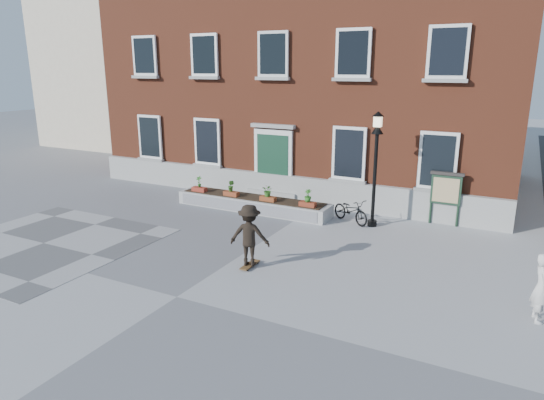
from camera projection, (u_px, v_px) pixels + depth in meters
The scene contains 10 objects.
ground at pixel (177, 297), 11.62m from camera, with size 100.00×100.00×0.00m, color #9B9B9E.
checker_patch at pixel (44, 243), 15.14m from camera, with size 6.00×6.00×0.01m, color #535356.
distant_building at pixel (147, 50), 35.00m from camera, with size 10.00×12.00×13.00m, color beige.
bicycle at pixel (351, 211), 17.07m from camera, with size 0.58×1.67×0.87m, color black.
bystander at pixel (541, 288), 10.34m from camera, with size 0.56×0.37×1.54m, color silver.
brick_building at pixel (323, 45), 22.79m from camera, with size 18.40×10.85×12.60m.
planter_assembly at pixel (253, 203), 18.56m from camera, with size 6.20×1.12×1.15m.
lamp_post at pixel (376, 154), 16.13m from camera, with size 0.40×0.40×3.93m.
notice_board at pixel (446, 190), 16.60m from camera, with size 1.10×0.16×1.87m.
skateboarder at pixel (250, 235), 13.13m from camera, with size 1.23×0.90×1.78m.
Camera 1 is at (6.91, -8.34, 5.33)m, focal length 32.00 mm.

